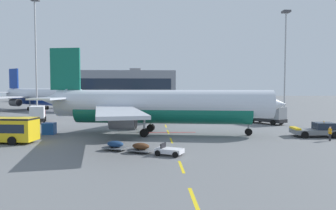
{
  "coord_description": "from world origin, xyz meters",
  "views": [
    {
      "loc": [
        15.55,
        -22.36,
        6.42
      ],
      "look_at": [
        18.41,
        30.03,
        3.58
      ],
      "focal_mm": 32.83,
      "sensor_mm": 36.0,
      "label": 1
    }
  ],
  "objects_px": {
    "baggage_train": "(141,148)",
    "apron_light_mast_near": "(36,44)",
    "pushback_tug": "(317,130)",
    "ground_crew_worker": "(330,133)",
    "airliner_mid_left": "(41,96)",
    "catering_truck": "(268,115)",
    "uld_cargo_container": "(49,129)",
    "airliner_foreground": "(158,106)",
    "ground_power_truck": "(38,114)",
    "apron_light_mast_far": "(285,50)"
  },
  "relations": [
    {
      "from": "baggage_train",
      "to": "apron_light_mast_near",
      "type": "xyz_separation_m",
      "value": [
        -25.53,
        42.29,
        16.09
      ]
    },
    {
      "from": "pushback_tug",
      "to": "ground_crew_worker",
      "type": "height_order",
      "value": "pushback_tug"
    },
    {
      "from": "airliner_mid_left",
      "to": "catering_truck",
      "type": "xyz_separation_m",
      "value": [
        53.11,
        -37.11,
        -2.44
      ]
    },
    {
      "from": "ground_crew_worker",
      "to": "uld_cargo_container",
      "type": "distance_m",
      "value": 36.88
    },
    {
      "from": "airliner_foreground",
      "to": "ground_crew_worker",
      "type": "relative_size",
      "value": 19.72
    },
    {
      "from": "baggage_train",
      "to": "ground_crew_worker",
      "type": "height_order",
      "value": "ground_crew_worker"
    },
    {
      "from": "airliner_foreground",
      "to": "uld_cargo_container",
      "type": "xyz_separation_m",
      "value": [
        -15.19,
        0.73,
        -3.15
      ]
    },
    {
      "from": "airliner_mid_left",
      "to": "ground_crew_worker",
      "type": "bearing_deg",
      "value": -45.7
    },
    {
      "from": "ground_power_truck",
      "to": "uld_cargo_container",
      "type": "bearing_deg",
      "value": -64.98
    },
    {
      "from": "pushback_tug",
      "to": "ground_power_truck",
      "type": "height_order",
      "value": "ground_power_truck"
    },
    {
      "from": "pushback_tug",
      "to": "catering_truck",
      "type": "height_order",
      "value": "catering_truck"
    },
    {
      "from": "apron_light_mast_far",
      "to": "airliner_foreground",
      "type": "bearing_deg",
      "value": -135.42
    },
    {
      "from": "baggage_train",
      "to": "apron_light_mast_far",
      "type": "height_order",
      "value": "apron_light_mast_far"
    },
    {
      "from": "baggage_train",
      "to": "ground_power_truck",
      "type": "bearing_deg",
      "value": 125.84
    },
    {
      "from": "ground_crew_worker",
      "to": "baggage_train",
      "type": "bearing_deg",
      "value": -166.09
    },
    {
      "from": "ground_crew_worker",
      "to": "apron_light_mast_far",
      "type": "xyz_separation_m",
      "value": [
        11.26,
        38.47,
        14.78
      ]
    },
    {
      "from": "pushback_tug",
      "to": "apron_light_mast_near",
      "type": "distance_m",
      "value": 60.99
    },
    {
      "from": "ground_power_truck",
      "to": "apron_light_mast_near",
      "type": "bearing_deg",
      "value": 110.4
    },
    {
      "from": "catering_truck",
      "to": "baggage_train",
      "type": "xyz_separation_m",
      "value": [
        -22.03,
        -23.79,
        -1.12
      ]
    },
    {
      "from": "ground_power_truck",
      "to": "ground_crew_worker",
      "type": "relative_size",
      "value": 4.19
    },
    {
      "from": "uld_cargo_container",
      "to": "apron_light_mast_far",
      "type": "xyz_separation_m",
      "value": [
        47.38,
        30.98,
        14.99
      ]
    },
    {
      "from": "catering_truck",
      "to": "apron_light_mast_near",
      "type": "distance_m",
      "value": 53.18
    },
    {
      "from": "airliner_foreground",
      "to": "airliner_mid_left",
      "type": "distance_m",
      "value": 58.66
    },
    {
      "from": "apron_light_mast_near",
      "to": "uld_cargo_container",
      "type": "bearing_deg",
      "value": -67.21
    },
    {
      "from": "ground_power_truck",
      "to": "airliner_mid_left",
      "type": "bearing_deg",
      "value": 108.27
    },
    {
      "from": "airliner_foreground",
      "to": "uld_cargo_container",
      "type": "relative_size",
      "value": 21.34
    },
    {
      "from": "catering_truck",
      "to": "uld_cargo_container",
      "type": "distance_m",
      "value": 36.89
    },
    {
      "from": "ground_crew_worker",
      "to": "apron_light_mast_near",
      "type": "distance_m",
      "value": 62.65
    },
    {
      "from": "airliner_mid_left",
      "to": "apron_light_mast_far",
      "type": "xyz_separation_m",
      "value": [
        65.17,
        -16.78,
        11.71
      ]
    },
    {
      "from": "catering_truck",
      "to": "apron_light_mast_near",
      "type": "bearing_deg",
      "value": 158.75
    },
    {
      "from": "apron_light_mast_far",
      "to": "pushback_tug",
      "type": "bearing_deg",
      "value": -107.43
    },
    {
      "from": "airliner_mid_left",
      "to": "baggage_train",
      "type": "relative_size",
      "value": 3.92
    },
    {
      "from": "airliner_foreground",
      "to": "apron_light_mast_far",
      "type": "distance_m",
      "value": 46.71
    },
    {
      "from": "pushback_tug",
      "to": "baggage_train",
      "type": "height_order",
      "value": "pushback_tug"
    },
    {
      "from": "ground_power_truck",
      "to": "baggage_train",
      "type": "relative_size",
      "value": 0.89
    },
    {
      "from": "uld_cargo_container",
      "to": "apron_light_mast_near",
      "type": "xyz_separation_m",
      "value": [
        -12.25,
        29.15,
        15.81
      ]
    },
    {
      "from": "uld_cargo_container",
      "to": "airliner_mid_left",
      "type": "bearing_deg",
      "value": 110.43
    },
    {
      "from": "pushback_tug",
      "to": "ground_crew_worker",
      "type": "relative_size",
      "value": 3.55
    },
    {
      "from": "catering_truck",
      "to": "pushback_tug",
      "type": "bearing_deg",
      "value": -86.09
    },
    {
      "from": "apron_light_mast_far",
      "to": "ground_power_truck",
      "type": "bearing_deg",
      "value": -163.43
    },
    {
      "from": "catering_truck",
      "to": "ground_power_truck",
      "type": "bearing_deg",
      "value": 174.35
    },
    {
      "from": "airliner_mid_left",
      "to": "apron_light_mast_near",
      "type": "distance_m",
      "value": 23.11
    },
    {
      "from": "pushback_tug",
      "to": "airliner_mid_left",
      "type": "height_order",
      "value": "airliner_mid_left"
    },
    {
      "from": "pushback_tug",
      "to": "apron_light_mast_far",
      "type": "height_order",
      "value": "apron_light_mast_far"
    },
    {
      "from": "apron_light_mast_near",
      "to": "catering_truck",
      "type": "bearing_deg",
      "value": -21.25
    },
    {
      "from": "apron_light_mast_near",
      "to": "ground_crew_worker",
      "type": "bearing_deg",
      "value": -37.14
    },
    {
      "from": "ground_power_truck",
      "to": "apron_light_mast_near",
      "type": "xyz_separation_m",
      "value": [
        -5.33,
        14.33,
        14.97
      ]
    },
    {
      "from": "catering_truck",
      "to": "apron_light_mast_near",
      "type": "xyz_separation_m",
      "value": [
        -47.56,
        18.5,
        14.97
      ]
    },
    {
      "from": "airliner_foreground",
      "to": "baggage_train",
      "type": "relative_size",
      "value": 4.17
    },
    {
      "from": "baggage_train",
      "to": "ground_crew_worker",
      "type": "bearing_deg",
      "value": 13.91
    }
  ]
}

